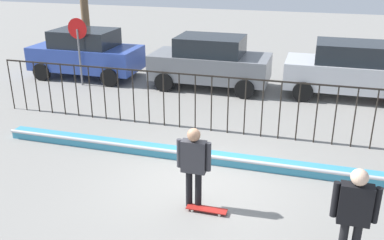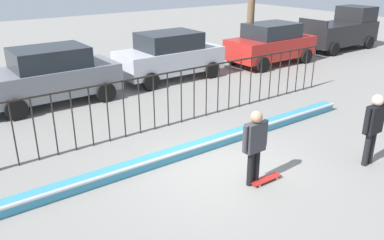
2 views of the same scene
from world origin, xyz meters
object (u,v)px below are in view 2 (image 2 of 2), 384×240
camera_operator (374,123)px  pickup_truck (341,30)px  skateboarder (255,141)px  skateboard (266,179)px  parked_car_gray (52,75)px  parked_car_silver (169,55)px  parked_car_red (271,43)px

camera_operator → pickup_truck: (11.38, 8.70, -0.00)m
skateboarder → pickup_truck: 16.19m
skateboarder → pickup_truck: bearing=41.7°
skateboard → pickup_truck: 16.02m
skateboarder → pickup_truck: (14.22, 7.76, 0.03)m
parked_car_gray → pickup_truck: bearing=-4.2°
camera_operator → parked_car_gray: bearing=-18.7°
skateboarder → parked_car_silver: bearing=81.7°
parked_car_red → parked_car_silver: bearing=173.6°
parked_car_red → parked_car_gray: bearing=178.1°
skateboard → parked_car_red: size_ratio=0.19×
skateboard → pickup_truck: bearing=30.8°
parked_car_gray → pickup_truck: (15.88, -0.15, 0.06)m
parked_car_gray → parked_car_silver: (4.86, 0.24, 0.00)m
skateboarder → parked_car_silver: size_ratio=0.39×
parked_car_red → camera_operator: bearing=-123.4°
skateboarder → camera_operator: (2.83, -0.95, 0.04)m
skateboarder → camera_operator: bearing=-5.4°
camera_operator → pickup_truck: 14.33m
skateboard → parked_car_gray: (-1.96, 8.03, 0.91)m
skateboarder → parked_car_gray: parked_car_gray is taller
skateboarder → skateboard: skateboarder is taller
parked_car_red → pickup_truck: pickup_truck is taller
skateboard → parked_car_gray: 8.31m
parked_car_gray → skateboarder: bearing=-81.7°
parked_car_gray → parked_car_red: bearing=-5.7°
skateboarder → parked_car_silver: 8.76m
parked_car_gray → pickup_truck: 15.88m
camera_operator → pickup_truck: bearing=-98.3°
camera_operator → skateboarder: bearing=25.9°
skateboard → camera_operator: 2.85m
parked_car_silver → pickup_truck: size_ratio=0.91×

